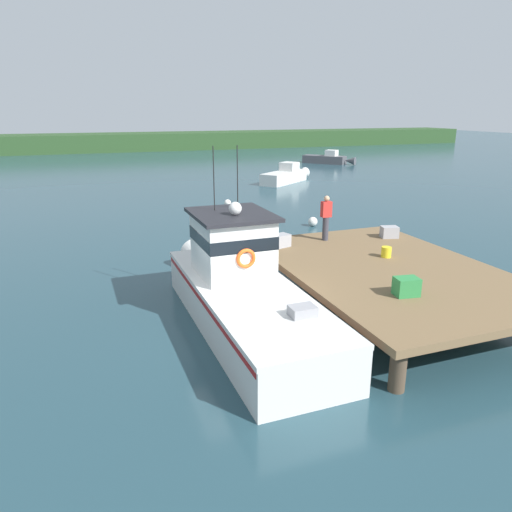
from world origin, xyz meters
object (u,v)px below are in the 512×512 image
(main_fishing_boat, at_px, (240,287))
(moored_boat_mid_harbor, at_px, (328,159))
(crate_single_far, at_px, (389,232))
(crate_stack_near_edge, at_px, (281,241))
(mooring_buoy_spare_mooring, at_px, (313,222))
(crate_stack_mid_dock, at_px, (406,287))
(mooring_buoy_channel_marker, at_px, (228,203))
(moored_boat_far_right, at_px, (287,176))
(bait_bucket, at_px, (386,252))
(deckhand_by_the_boat, at_px, (326,217))

(main_fishing_boat, bearing_deg, moored_boat_mid_harbor, 58.07)
(main_fishing_boat, bearing_deg, crate_single_far, 20.65)
(crate_stack_near_edge, height_order, mooring_buoy_spare_mooring, crate_stack_near_edge)
(crate_stack_mid_dock, xyz_separation_m, mooring_buoy_spare_mooring, (3.49, 12.05, -1.20))
(main_fishing_boat, xyz_separation_m, mooring_buoy_channel_marker, (4.59, 16.15, -0.80))
(crate_single_far, height_order, mooring_buoy_spare_mooring, crate_single_far)
(moored_boat_far_right, xyz_separation_m, moored_boat_mid_harbor, (9.94, 11.23, -0.03))
(main_fishing_boat, relative_size, moored_boat_mid_harbor, 1.90)
(main_fishing_boat, bearing_deg, crate_stack_mid_dock, -34.37)
(mooring_buoy_spare_mooring, bearing_deg, moored_boat_far_right, 71.15)
(crate_stack_near_edge, bearing_deg, main_fishing_boat, -130.96)
(mooring_buoy_channel_marker, height_order, mooring_buoy_spare_mooring, mooring_buoy_spare_mooring)
(main_fishing_boat, relative_size, mooring_buoy_spare_mooring, 20.61)
(bait_bucket, xyz_separation_m, moored_boat_mid_harbor, (16.94, 34.93, -0.86))
(crate_stack_near_edge, bearing_deg, bait_bucket, -40.48)
(crate_single_far, relative_size, bait_bucket, 1.76)
(main_fishing_boat, bearing_deg, bait_bucket, 5.35)
(crate_single_far, height_order, crate_stack_near_edge, crate_stack_near_edge)
(deckhand_by_the_boat, xyz_separation_m, moored_boat_far_right, (7.85, 21.16, -1.51))
(deckhand_by_the_boat, bearing_deg, crate_stack_near_edge, -173.01)
(deckhand_by_the_boat, relative_size, moored_boat_far_right, 0.28)
(moored_boat_far_right, xyz_separation_m, mooring_buoy_spare_mooring, (-4.99, -14.61, -0.31))
(deckhand_by_the_boat, bearing_deg, main_fishing_boat, -144.80)
(crate_stack_near_edge, relative_size, mooring_buoy_spare_mooring, 1.26)
(main_fishing_boat, xyz_separation_m, crate_stack_mid_dock, (3.64, -2.49, 0.43))
(deckhand_by_the_boat, distance_m, mooring_buoy_channel_marker, 13.27)
(moored_boat_mid_harbor, relative_size, mooring_buoy_spare_mooring, 10.86)
(mooring_buoy_spare_mooring, bearing_deg, mooring_buoy_channel_marker, 111.15)
(crate_stack_near_edge, xyz_separation_m, crate_stack_mid_dock, (1.22, -5.28, 0.02))
(mooring_buoy_channel_marker, distance_m, mooring_buoy_spare_mooring, 7.06)
(mooring_buoy_channel_marker, xyz_separation_m, mooring_buoy_spare_mooring, (2.55, -6.59, 0.03))
(main_fishing_boat, bearing_deg, deckhand_by_the_boat, 35.20)
(mooring_buoy_channel_marker, bearing_deg, moored_boat_far_right, 46.79)
(main_fishing_boat, bearing_deg, mooring_buoy_spare_mooring, 53.27)
(main_fishing_boat, bearing_deg, crate_stack_near_edge, 49.04)
(mooring_buoy_channel_marker, relative_size, mooring_buoy_spare_mooring, 0.88)
(main_fishing_boat, xyz_separation_m, deckhand_by_the_boat, (4.27, 3.01, 1.05))
(crate_stack_mid_dock, xyz_separation_m, bait_bucket, (1.48, 2.97, -0.07))
(main_fishing_boat, bearing_deg, mooring_buoy_channel_marker, 74.15)
(moored_boat_far_right, bearing_deg, bait_bucket, -106.47)
(crate_stack_mid_dock, distance_m, deckhand_by_the_boat, 5.57)
(crate_single_far, relative_size, moored_boat_far_right, 0.10)
(mooring_buoy_channel_marker, bearing_deg, crate_stack_mid_dock, -92.90)
(moored_boat_far_right, distance_m, moored_boat_mid_harbor, 15.00)
(mooring_buoy_spare_mooring, bearing_deg, moored_boat_mid_harbor, 59.99)
(bait_bucket, bearing_deg, crate_stack_mid_dock, -116.50)
(crate_stack_near_edge, xyz_separation_m, bait_bucket, (2.70, -2.31, -0.05))
(crate_stack_near_edge, height_order, crate_stack_mid_dock, crate_stack_mid_dock)
(crate_stack_mid_dock, bearing_deg, moored_boat_far_right, 72.35)
(main_fishing_boat, xyz_separation_m, moored_boat_far_right, (12.12, 24.17, -0.46))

